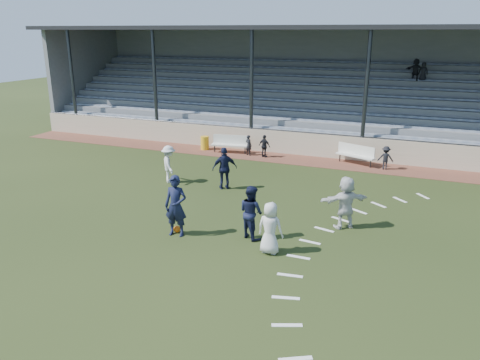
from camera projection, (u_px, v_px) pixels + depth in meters
name	position (u px, v px, depth m)	size (l,w,h in m)	color
ground	(211.00, 242.00, 14.74)	(90.00, 90.00, 0.00)	#253114
cinder_track	(298.00, 160.00, 24.02)	(34.00, 2.00, 0.02)	brown
retaining_wall	(303.00, 144.00, 24.77)	(34.00, 0.18, 1.20)	beige
bench_left	(231.00, 142.00, 25.27)	(2.04, 0.76, 0.95)	silver
bench_right	(356.00, 153.00, 23.11)	(2.01, 1.16, 0.95)	silver
trash_bin	(205.00, 143.00, 25.97)	(0.46, 0.46, 0.74)	gold
football	(177.00, 229.00, 15.39)	(0.23, 0.23, 0.23)	orange
player_white_lead	(270.00, 228.00, 13.78)	(0.78, 0.51, 1.59)	silver
player_navy_lead	(176.00, 206.00, 14.93)	(0.73, 0.48, 2.01)	#121733
player_navy_mid	(251.00, 212.00, 14.80)	(0.85, 0.66, 1.74)	#121733
player_white_wing	(169.00, 164.00, 20.25)	(1.06, 0.61, 1.64)	silver
player_navy_wing	(225.00, 168.00, 19.43)	(1.04, 0.43, 1.77)	#121733
player_white_back	(346.00, 202.00, 15.54)	(1.67, 0.53, 1.80)	silver
sub_left_near	(249.00, 145.00, 24.72)	(0.40, 0.26, 1.09)	black
sub_left_far	(264.00, 146.00, 24.33)	(0.69, 0.29, 1.18)	black
sub_right	(386.00, 158.00, 22.20)	(0.73, 0.42, 1.12)	black
grandstand	(324.00, 102.00, 28.45)	(34.60, 9.00, 6.61)	gray
penalty_arc	(342.00, 265.00, 13.28)	(3.89, 14.63, 0.01)	white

